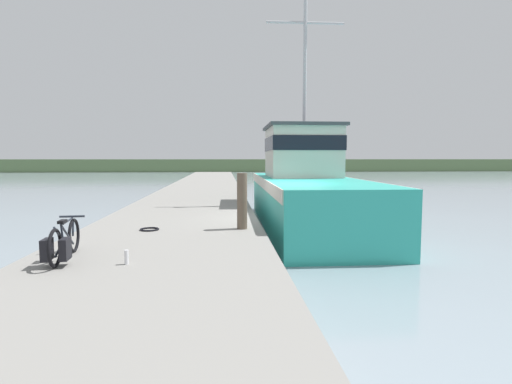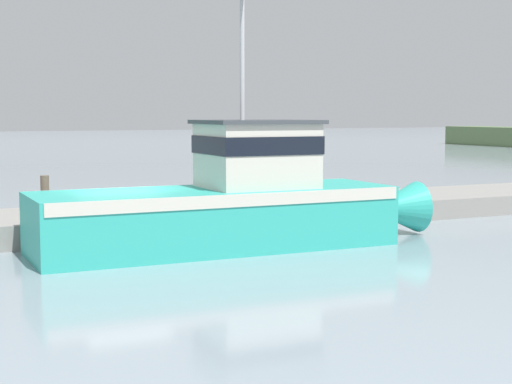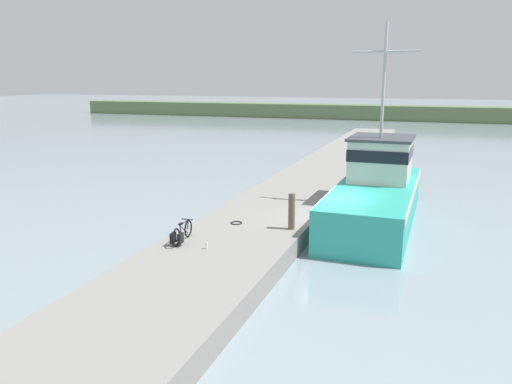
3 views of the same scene
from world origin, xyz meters
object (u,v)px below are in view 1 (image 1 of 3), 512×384
Objects in this scene: fishing_boat_main at (305,188)px; mooring_post at (242,201)px; bicycle_touring at (62,243)px; water_bottle_by_bike at (126,257)px.

fishing_boat_main is 9.06× the size of mooring_post.
fishing_boat_main is 7.40× the size of bicycle_touring.
mooring_post is (3.22, 2.95, 0.38)m from bicycle_touring.
fishing_boat_main is 9.94m from bicycle_touring.
mooring_post reaches higher than bicycle_touring.
fishing_boat_main is 5.72m from mooring_post.
mooring_post is 5.79× the size of water_bottle_by_bike.
bicycle_touring is (-5.86, -8.03, -0.32)m from fishing_boat_main.
fishing_boat_main reaches higher than mooring_post.
mooring_post is at bearing 57.06° from water_bottle_by_bike.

